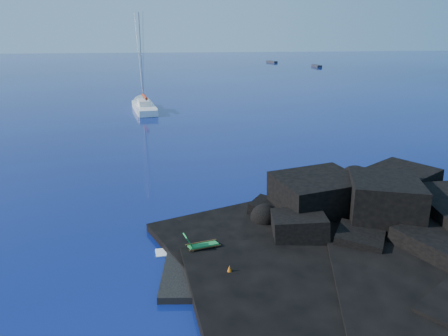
{
  "coord_description": "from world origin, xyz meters",
  "views": [
    {
      "loc": [
        0.97,
        -19.2,
        12.04
      ],
      "look_at": [
        4.63,
        11.45,
        2.0
      ],
      "focal_mm": 35.0,
      "sensor_mm": 36.0,
      "label": 1
    }
  ],
  "objects_px": {
    "sunbather": "(265,276)",
    "distant_boat_b": "(317,67)",
    "distant_boat_a": "(272,63)",
    "deck_chair": "(203,241)",
    "marker_cone": "(229,271)",
    "sailboat": "(144,111)"
  },
  "relations": [
    {
      "from": "sailboat",
      "to": "marker_cone",
      "type": "xyz_separation_m",
      "value": [
        6.65,
        -47.11,
        0.65
      ]
    },
    {
      "from": "distant_boat_a",
      "to": "marker_cone",
      "type": "bearing_deg",
      "value": -127.96
    },
    {
      "from": "sailboat",
      "to": "distant_boat_a",
      "type": "distance_m",
      "value": 95.2
    },
    {
      "from": "sailboat",
      "to": "deck_chair",
      "type": "bearing_deg",
      "value": -92.77
    },
    {
      "from": "distant_boat_a",
      "to": "distant_boat_b",
      "type": "relative_size",
      "value": 0.94
    },
    {
      "from": "sunbather",
      "to": "distant_boat_b",
      "type": "xyz_separation_m",
      "value": [
        40.97,
        116.34,
        -0.52
      ]
    },
    {
      "from": "sailboat",
      "to": "distant_boat_b",
      "type": "bearing_deg",
      "value": 44.49
    },
    {
      "from": "sailboat",
      "to": "marker_cone",
      "type": "distance_m",
      "value": 47.59
    },
    {
      "from": "sailboat",
      "to": "sunbather",
      "type": "height_order",
      "value": "sailboat"
    },
    {
      "from": "deck_chair",
      "to": "distant_boat_a",
      "type": "bearing_deg",
      "value": 61.23
    },
    {
      "from": "marker_cone",
      "to": "distant_boat_b",
      "type": "height_order",
      "value": "marker_cone"
    },
    {
      "from": "deck_chair",
      "to": "distant_boat_b",
      "type": "bearing_deg",
      "value": 54.48
    },
    {
      "from": "sailboat",
      "to": "distant_boat_b",
      "type": "height_order",
      "value": "sailboat"
    },
    {
      "from": "sailboat",
      "to": "sunbather",
      "type": "bearing_deg",
      "value": -89.96
    },
    {
      "from": "deck_chair",
      "to": "distant_boat_a",
      "type": "height_order",
      "value": "deck_chair"
    },
    {
      "from": "distant_boat_a",
      "to": "deck_chair",
      "type": "bearing_deg",
      "value": -128.67
    },
    {
      "from": "sunbather",
      "to": "distant_boat_a",
      "type": "bearing_deg",
      "value": 50.53
    },
    {
      "from": "sailboat",
      "to": "sunbather",
      "type": "distance_m",
      "value": 48.28
    },
    {
      "from": "marker_cone",
      "to": "distant_boat_a",
      "type": "height_order",
      "value": "marker_cone"
    },
    {
      "from": "distant_boat_b",
      "to": "sunbather",
      "type": "bearing_deg",
      "value": -114.43
    },
    {
      "from": "deck_chair",
      "to": "distant_boat_b",
      "type": "relative_size",
      "value": 0.37
    },
    {
      "from": "distant_boat_a",
      "to": "sailboat",
      "type": "bearing_deg",
      "value": -138.6
    }
  ]
}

